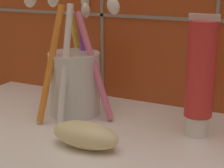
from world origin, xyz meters
The scene contains 4 objects.
sink_counter centered at (0.00, 0.00, 1.00)cm, with size 72.06×30.47×2.00cm, color white.
toothbrush_cup centered at (-16.19, 5.66, 7.35)cm, with size 11.59×16.94×18.34cm.
toothpaste_tube centered at (1.87, 5.67, 9.65)cm, with size 3.70×3.52×15.39cm.
soap_bar centered at (-9.23, -3.67, 3.56)cm, with size 8.56×4.06×3.11cm, color beige.
Camera 1 is at (11.12, -39.07, 22.03)cm, focal length 60.00 mm.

